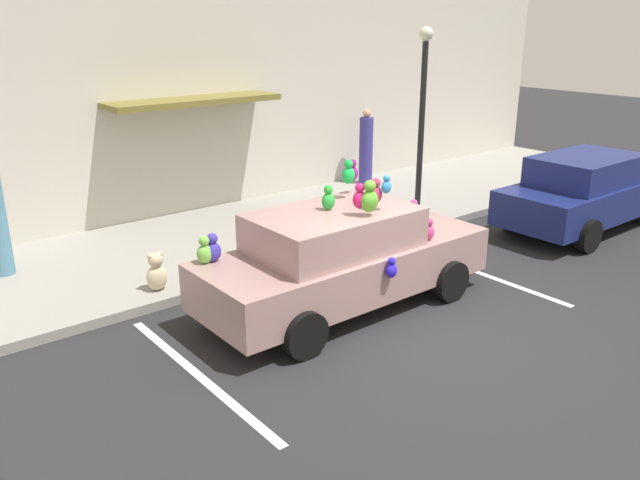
{
  "coord_description": "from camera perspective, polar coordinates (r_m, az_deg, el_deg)",
  "views": [
    {
      "loc": [
        -6.04,
        -5.29,
        4.14
      ],
      "look_at": [
        -0.2,
        1.98,
        0.9
      ],
      "focal_mm": 36.06,
      "sensor_mm": 36.0,
      "label": 1
    }
  ],
  "objects": [
    {
      "name": "ground_plane",
      "position": [
        9.03,
        8.96,
        -8.38
      ],
      "size": [
        60.0,
        60.0,
        0.0
      ],
      "primitive_type": "plane",
      "color": "#262628"
    },
    {
      "name": "storefront_building",
      "position": [
        13.86,
        -13.29,
        14.74
      ],
      "size": [
        24.0,
        1.25,
        6.4
      ],
      "color": "beige",
      "rests_on": "ground"
    },
    {
      "name": "teddy_bear_on_sidewalk",
      "position": [
        10.17,
        -14.31,
        -2.82
      ],
      "size": [
        0.32,
        0.27,
        0.62
      ],
      "color": "beige",
      "rests_on": "sidewalk"
    },
    {
      "name": "parking_stripe_rear",
      "position": [
        8.16,
        -10.76,
        -11.69
      ],
      "size": [
        0.12,
        3.6,
        0.01
      ],
      "primitive_type": "cube",
      "color": "silver",
      "rests_on": "ground"
    },
    {
      "name": "parking_stripe_front",
      "position": [
        11.37,
        13.75,
        -2.77
      ],
      "size": [
        0.12,
        3.6,
        0.01
      ],
      "primitive_type": "cube",
      "color": "silver",
      "rests_on": "ground"
    },
    {
      "name": "pedestrian_near_shopfront",
      "position": [
        16.27,
        4.1,
        8.04
      ],
      "size": [
        0.34,
        0.34,
        1.87
      ],
      "color": "#393386",
      "rests_on": "sidewalk"
    },
    {
      "name": "plush_covered_car",
      "position": [
        9.44,
        2.0,
        -1.55
      ],
      "size": [
        4.55,
        1.92,
        2.14
      ],
      "color": "#A6807C",
      "rests_on": "ground"
    },
    {
      "name": "parked_sedan_behind",
      "position": [
        14.21,
        22.62,
        4.02
      ],
      "size": [
        4.35,
        1.87,
        1.54
      ],
      "color": "navy",
      "rests_on": "ground"
    },
    {
      "name": "street_lamp_post",
      "position": [
        13.18,
        9.08,
        11.78
      ],
      "size": [
        0.28,
        0.28,
        3.83
      ],
      "color": "black",
      "rests_on": "sidewalk"
    },
    {
      "name": "sidewalk",
      "position": [
        12.61,
        -7.93,
        0.15
      ],
      "size": [
        24.0,
        4.0,
        0.15
      ],
      "primitive_type": "cube",
      "color": "gray",
      "rests_on": "ground"
    }
  ]
}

